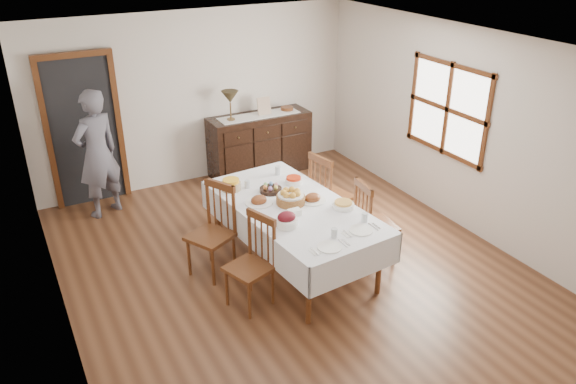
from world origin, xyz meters
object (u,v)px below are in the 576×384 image
chair_right_near (372,222)px  sideboard (260,144)px  table_lamp (230,98)px  chair_left_near (253,261)px  chair_right_far (328,193)px  person (97,150)px  dining_table (293,212)px  chair_left_far (213,229)px

chair_right_near → sideboard: chair_right_near is taller
sideboard → table_lamp: table_lamp is taller
chair_left_near → table_lamp: 3.37m
chair_right_near → chair_right_far: size_ratio=0.96×
chair_left_near → chair_right_near: size_ratio=0.98×
chair_right_near → sideboard: size_ratio=0.64×
person → chair_left_near: bearing=83.7°
dining_table → table_lamp: table_lamp is taller
table_lamp → sideboard: bearing=4.4°
dining_table → chair_left_near: (-0.72, -0.45, -0.19)m
person → dining_table: bearing=100.0°
chair_left_far → chair_right_far: size_ratio=1.00×
table_lamp → chair_left_near: bearing=-109.5°
chair_right_far → sideboard: (0.06, 2.16, -0.06)m
dining_table → chair_left_near: bearing=-153.3°
chair_left_near → chair_left_far: chair_left_far is taller
dining_table → table_lamp: bearing=76.9°
sideboard → table_lamp: (-0.49, -0.04, 0.84)m
chair_right_far → dining_table: bearing=112.9°
dining_table → chair_left_far: bearing=153.9°
sideboard → person: size_ratio=0.85×
dining_table → chair_left_near: size_ratio=2.37×
chair_left_far → chair_right_far: bearing=69.2°
dining_table → person: size_ratio=1.27×
sideboard → table_lamp: bearing=-175.6°
chair_left_near → person: person is taller
chair_left_near → sideboard: (1.58, 3.12, -0.03)m
chair_right_far → table_lamp: 2.30m
dining_table → chair_left_near: chair_left_near is taller
chair_left_far → chair_right_near: 1.86m
chair_right_near → person: size_ratio=0.55×
chair_left_near → person: bearing=179.5°
chair_left_near → sideboard: chair_left_near is taller
chair_right_near → sideboard: bearing=8.4°
chair_left_near → table_lamp: (1.09, 3.08, 0.81)m
chair_right_near → chair_right_far: (-0.07, 0.87, 0.02)m
dining_table → chair_left_far: size_ratio=2.23×
chair_left_far → chair_right_far: (1.66, 0.19, 0.00)m
sideboard → person: 2.60m
person → sideboard: bearing=161.0°
sideboard → dining_table: bearing=-107.9°
dining_table → chair_right_far: bearing=27.4°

